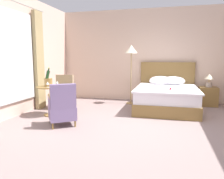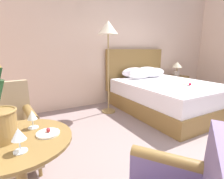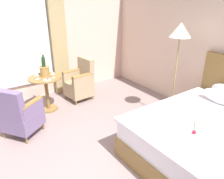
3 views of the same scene
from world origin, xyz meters
TOP-DOWN VIEW (x-y plane):
  - wall_window_side at (-3.13, 0.00)m, footprint 0.27×6.15m
  - bed at (0.44, 1.95)m, footprint 1.67×2.18m
  - floor_lamp_brass at (-0.63, 2.39)m, footprint 0.38×0.38m
  - side_table_round at (-2.30, 0.49)m, footprint 0.67×0.67m
  - champagne_bucket at (-2.38, 0.53)m, footprint 0.20×0.20m
  - wine_glass_near_bucket at (-2.28, 0.33)m, footprint 0.08×0.08m
  - wine_glass_near_edge at (-2.19, 0.62)m, footprint 0.07×0.07m
  - snack_plate at (-2.11, 0.47)m, footprint 0.15×0.15m
  - armchair_by_window at (-2.39, 1.30)m, footprint 0.57×0.59m
  - armchair_facing_bed at (-1.65, -0.20)m, footprint 0.74×0.74m

SIDE VIEW (x-z plane):
  - bed at x=0.44m, z-range -0.28..1.00m
  - armchair_by_window at x=-2.39m, z-range -0.07..0.87m
  - armchair_facing_bed at x=-1.65m, z-range -0.04..0.85m
  - side_table_round at x=-2.30m, z-range 0.10..0.82m
  - snack_plate at x=-2.11m, z-range 0.71..0.74m
  - wine_glass_near_edge at x=-2.19m, z-range 0.74..0.87m
  - wine_glass_near_bucket at x=-2.28m, z-range 0.75..0.88m
  - champagne_bucket at x=-2.38m, z-range 0.62..1.09m
  - wall_window_side at x=-3.13m, z-range -0.01..2.97m
  - floor_lamp_brass at x=-0.63m, z-range 0.65..2.44m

